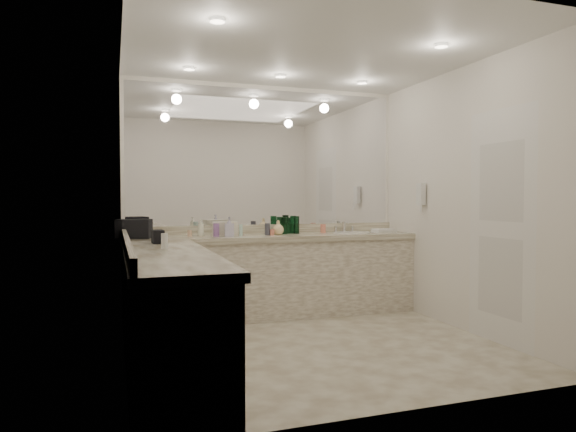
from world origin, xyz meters
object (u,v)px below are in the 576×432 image
object	(u,v)px
soap_bottle_b	(229,227)
hand_towel	(384,231)
wall_phone	(421,194)
black_toiletry_bag	(134,229)
cream_cosmetic_case	(225,229)
soap_bottle_c	(278,227)
sink	(351,233)
soap_bottle_a	(201,228)

from	to	relation	value
soap_bottle_b	hand_towel	bearing A→B (deg)	1.11
wall_phone	soap_bottle_b	bearing A→B (deg)	168.76
black_toiletry_bag	soap_bottle_b	world-z (taller)	soap_bottle_b
black_toiletry_bag	hand_towel	xyz separation A→B (m)	(2.83, 0.00, -0.07)
wall_phone	cream_cosmetic_case	size ratio (longest dim) A/B	0.89
soap_bottle_b	soap_bottle_c	bearing A→B (deg)	8.18
cream_cosmetic_case	soap_bottle_c	size ratio (longest dim) A/B	1.67
sink	soap_bottle_b	size ratio (longest dim) A/B	2.11
cream_cosmetic_case	soap_bottle_b	bearing A→B (deg)	-69.84
black_toiletry_bag	soap_bottle_b	xyz separation A→B (m)	(0.96, -0.03, 0.01)
soap_bottle_a	soap_bottle_c	world-z (taller)	soap_bottle_a
cream_cosmetic_case	soap_bottle_c	world-z (taller)	soap_bottle_c
cream_cosmetic_case	soap_bottle_a	bearing A→B (deg)	-165.75
sink	soap_bottle_a	xyz separation A→B (m)	(-1.75, 0.01, 0.10)
wall_phone	soap_bottle_a	xyz separation A→B (m)	(-2.36, 0.51, -0.36)
sink	soap_bottle_b	bearing A→B (deg)	-176.57
wall_phone	cream_cosmetic_case	distance (m)	2.19
wall_phone	soap_bottle_b	distance (m)	2.14
soap_bottle_a	soap_bottle_c	distance (m)	0.85
wall_phone	hand_towel	bearing A→B (deg)	114.78
sink	hand_towel	world-z (taller)	hand_towel
hand_towel	soap_bottle_a	bearing A→B (deg)	178.41
sink	soap_bottle_b	world-z (taller)	soap_bottle_b
wall_phone	black_toiletry_bag	world-z (taller)	wall_phone
sink	hand_towel	xyz separation A→B (m)	(0.40, -0.05, 0.03)
hand_towel	soap_bottle_a	xyz separation A→B (m)	(-2.15, 0.06, 0.07)
cream_cosmetic_case	hand_towel	size ratio (longest dim) A/B	1.05
cream_cosmetic_case	soap_bottle_a	xyz separation A→B (m)	(-0.26, -0.02, 0.01)
wall_phone	black_toiletry_bag	size ratio (longest dim) A/B	0.73
black_toiletry_bag	sink	bearing A→B (deg)	1.31
sink	cream_cosmetic_case	distance (m)	1.49
hand_towel	soap_bottle_a	size ratio (longest dim) A/B	1.39
cream_cosmetic_case	soap_bottle_c	xyz separation A→B (m)	(0.59, -0.04, 0.00)
soap_bottle_c	sink	bearing A→B (deg)	0.38
soap_bottle_b	wall_phone	bearing A→B (deg)	-11.24
cream_cosmetic_case	soap_bottle_a	world-z (taller)	soap_bottle_a
hand_towel	soap_bottle_b	world-z (taller)	soap_bottle_b
wall_phone	black_toiletry_bag	bearing A→B (deg)	171.67
black_toiletry_bag	soap_bottle_b	bearing A→B (deg)	-1.93
sink	black_toiletry_bag	world-z (taller)	black_toiletry_bag
soap_bottle_c	soap_bottle_b	bearing A→B (deg)	-171.82
cream_cosmetic_case	soap_bottle_b	distance (m)	0.12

